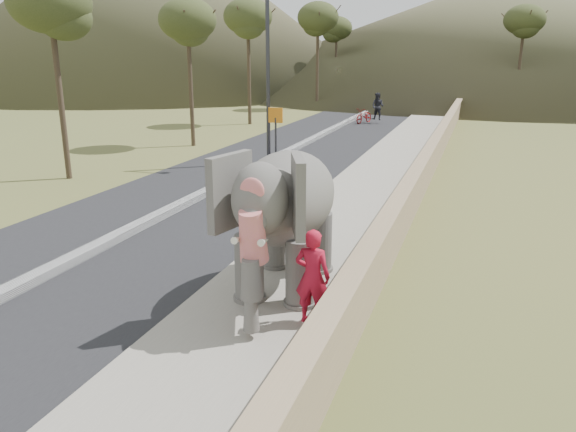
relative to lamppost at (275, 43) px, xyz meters
The scene contains 11 objects.
ground 13.21m from the lamppost, 67.55° to the right, with size 160.00×160.00×0.00m, color olive.
road 5.05m from the lamppost, 102.92° to the right, with size 7.00×120.00×0.03m, color black.
median 4.96m from the lamppost, 102.92° to the right, with size 0.35×120.00×0.22m, color black.
walkway 6.84m from the lamppost, 16.05° to the right, with size 3.00×120.00×0.15m, color #9E9687.
parapet 7.79m from the lamppost, 12.02° to the right, with size 0.30×120.00×1.10m, color tan.
lamppost is the anchor object (origin of this frame).
signboard 3.27m from the lamppost, 68.66° to the right, with size 0.60×0.08×2.40m.
hill_far 59.48m from the lamppost, 80.62° to the left, with size 80.00×80.00×14.00m, color brown.
elephant_and_man 13.45m from the lamppost, 68.82° to the right, with size 2.37×3.99×2.78m.
motorcyclist 15.51m from the lamppost, 85.78° to the left, with size 1.97×1.98×2.00m.
trees 20.01m from the lamppost, 70.74° to the left, with size 47.51×43.19×8.57m.
Camera 1 is at (3.39, -10.50, 4.58)m, focal length 35.00 mm.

